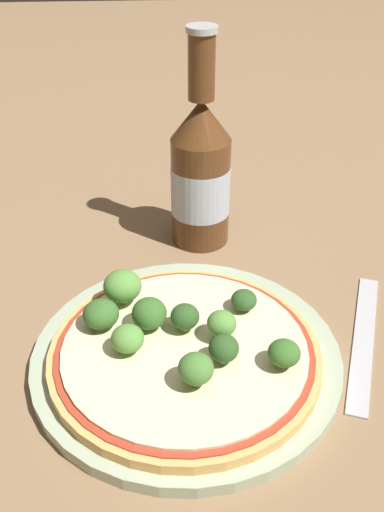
% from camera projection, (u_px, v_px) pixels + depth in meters
% --- Properties ---
extents(ground_plane, '(3.00, 3.00, 0.00)m').
position_uv_depth(ground_plane, '(178.00, 362.00, 0.52)').
color(ground_plane, '#846647').
extents(plate, '(0.27, 0.27, 0.01)m').
position_uv_depth(plate, '(186.00, 357.00, 0.52)').
color(plate, '#A3B293').
rests_on(plate, ground_plane).
extents(pizza, '(0.23, 0.23, 0.01)m').
position_uv_depth(pizza, '(185.00, 353.00, 0.51)').
color(pizza, tan).
rests_on(pizza, plate).
extents(broccoli_floret_0, '(0.03, 0.03, 0.03)m').
position_uv_depth(broccoli_floret_0, '(149.00, 313.00, 0.51)').
color(broccoli_floret_0, '#7A9E5B').
rests_on(broccoli_floret_0, pizza).
extents(broccoli_floret_1, '(0.03, 0.03, 0.02)m').
position_uv_depth(broccoli_floret_1, '(284.00, 353.00, 0.48)').
color(broccoli_floret_1, '#7A9E5B').
rests_on(broccoli_floret_1, pizza).
extents(broccoli_floret_2, '(0.03, 0.03, 0.03)m').
position_uv_depth(broccoli_floret_2, '(196.00, 369.00, 0.46)').
color(broccoli_floret_2, '#7A9E5B').
rests_on(broccoli_floret_2, pizza).
extents(broccoli_floret_3, '(0.02, 0.02, 0.03)m').
position_uv_depth(broccoli_floret_3, '(221.00, 321.00, 0.50)').
color(broccoli_floret_3, '#7A9E5B').
rests_on(broccoli_floret_3, pizza).
extents(broccoli_floret_4, '(0.03, 0.03, 0.03)m').
position_uv_depth(broccoli_floret_4, '(122.00, 286.00, 0.54)').
color(broccoli_floret_4, '#7A9E5B').
rests_on(broccoli_floret_4, pizza).
extents(broccoli_floret_5, '(0.02, 0.02, 0.03)m').
position_uv_depth(broccoli_floret_5, '(185.00, 317.00, 0.51)').
color(broccoli_floret_5, '#7A9E5B').
rests_on(broccoli_floret_5, pizza).
extents(broccoli_floret_6, '(0.02, 0.02, 0.03)m').
position_uv_depth(broccoli_floret_6, '(224.00, 348.00, 0.48)').
color(broccoli_floret_6, '#7A9E5B').
rests_on(broccoli_floret_6, pizza).
extents(broccoli_floret_7, '(0.03, 0.03, 0.03)m').
position_uv_depth(broccoli_floret_7, '(101.00, 314.00, 0.52)').
color(broccoli_floret_7, '#7A9E5B').
rests_on(broccoli_floret_7, pizza).
extents(broccoli_floret_8, '(0.02, 0.02, 0.02)m').
position_uv_depth(broccoli_floret_8, '(244.00, 300.00, 0.54)').
color(broccoli_floret_8, '#7A9E5B').
rests_on(broccoli_floret_8, pizza).
extents(broccoli_floret_9, '(0.03, 0.03, 0.03)m').
position_uv_depth(broccoli_floret_9, '(128.00, 339.00, 0.49)').
color(broccoli_floret_9, '#7A9E5B').
rests_on(broccoli_floret_9, pizza).
extents(beer_bottle, '(0.06, 0.06, 0.24)m').
position_uv_depth(beer_bottle, '(201.00, 172.00, 0.64)').
color(beer_bottle, '#563319').
rests_on(beer_bottle, ground_plane).
extents(fork, '(0.08, 0.18, 0.00)m').
position_uv_depth(fork, '(364.00, 338.00, 0.55)').
color(fork, '#B2B2B7').
rests_on(fork, ground_plane).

